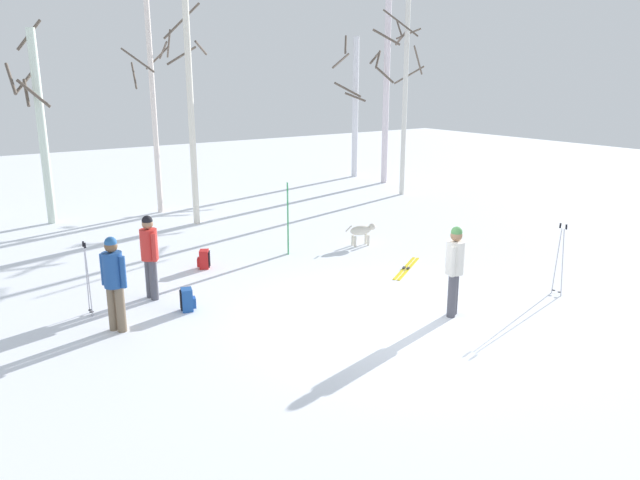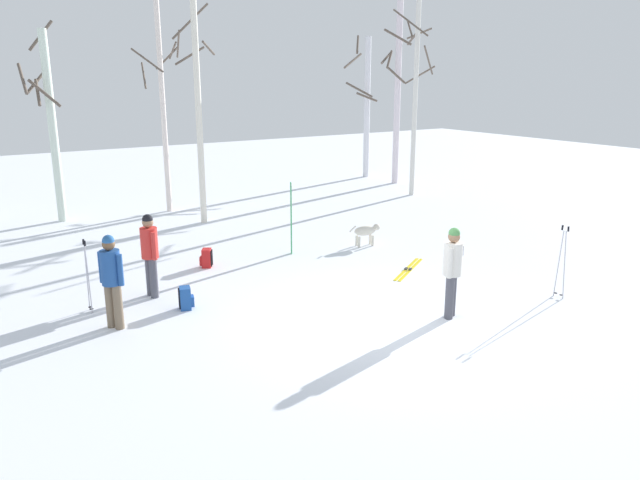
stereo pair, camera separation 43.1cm
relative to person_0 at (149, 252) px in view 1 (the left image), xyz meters
name	(u,v)px [view 1 (the left image)]	position (x,y,z in m)	size (l,w,h in m)	color
ground_plane	(384,321)	(3.06, -3.58, -0.98)	(60.00, 60.00, 0.00)	white
person_0	(149,252)	(0.00, 0.00, 0.00)	(0.34, 0.52, 1.72)	#4C4C56
person_1	(114,278)	(-1.07, -1.23, 0.00)	(0.34, 0.45, 1.72)	#72604C
person_2	(455,265)	(4.32, -4.07, 0.00)	(0.46, 0.34, 1.72)	#4C4C56
dog	(362,231)	(5.96, 0.73, -0.59)	(0.89, 0.34, 0.57)	beige
ski_pair_planted_0	(288,219)	(3.93, 1.14, -0.08)	(0.07, 0.14, 1.82)	green
ski_pair_lying_0	(407,268)	(5.56, -1.46, -0.97)	(1.62, 1.14, 0.05)	yellow
ski_poles_0	(560,257)	(6.92, -4.50, -0.18)	(0.07, 0.24, 1.50)	#B2B2BC
ski_poles_1	(87,276)	(-1.27, -0.19, -0.22)	(0.07, 0.22, 1.42)	#B2B2BC
backpack_0	(204,259)	(1.69, 1.25, -0.77)	(0.34, 0.33, 0.44)	red
backpack_1	(187,300)	(0.32, -1.03, -0.77)	(0.33, 0.31, 0.44)	#1E4C99
water_bottle_0	(458,250)	(7.47, -1.27, -0.87)	(0.08, 0.08, 0.23)	silver
birch_tree_1	(40,123)	(-0.26, 8.06, 2.01)	(1.11, 1.35, 5.91)	silver
birch_tree_2	(153,101)	(3.03, 7.65, 2.57)	(1.59, 1.48, 6.82)	silver
birch_tree_3	(190,90)	(3.38, 5.55, 2.97)	(1.12, 1.25, 7.75)	silver
birch_tree_4	(405,91)	(11.64, 5.49, 2.81)	(1.70, 1.69, 7.27)	silver
birch_tree_5	(354,105)	(12.71, 9.86, 2.12)	(1.37, 1.88, 5.98)	silver
birch_tree_6	(386,90)	(12.77, 7.87, 2.77)	(1.61, 1.55, 7.23)	silver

